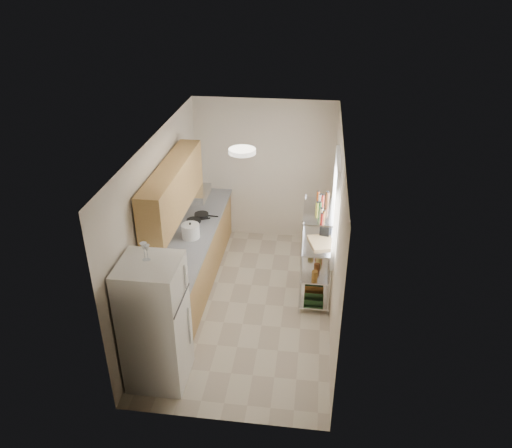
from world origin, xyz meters
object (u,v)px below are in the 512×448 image
(espresso_machine, at_px, (326,227))
(frying_pan_large, at_px, (194,221))
(rice_cooker, at_px, (191,231))
(cutting_board, at_px, (322,242))
(refrigerator, at_px, (155,323))

(espresso_machine, bearing_deg, frying_pan_large, -177.34)
(rice_cooker, relative_size, frying_pan_large, 1.18)
(frying_pan_large, height_order, cutting_board, cutting_board)
(cutting_board, bearing_deg, rice_cooker, 176.69)
(cutting_board, distance_m, espresso_machine, 0.29)
(rice_cooker, height_order, espresso_machine, espresso_machine)
(rice_cooker, relative_size, cutting_board, 0.62)
(espresso_machine, bearing_deg, cutting_board, -87.87)
(frying_pan_large, distance_m, espresso_machine, 2.15)
(frying_pan_large, bearing_deg, refrigerator, -111.99)
(refrigerator, xyz_separation_m, rice_cooker, (-0.04, 1.97, 0.17))
(frying_pan_large, height_order, espresso_machine, espresso_machine)
(refrigerator, bearing_deg, rice_cooker, 91.27)
(rice_cooker, bearing_deg, cutting_board, -3.31)
(refrigerator, height_order, rice_cooker, refrigerator)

